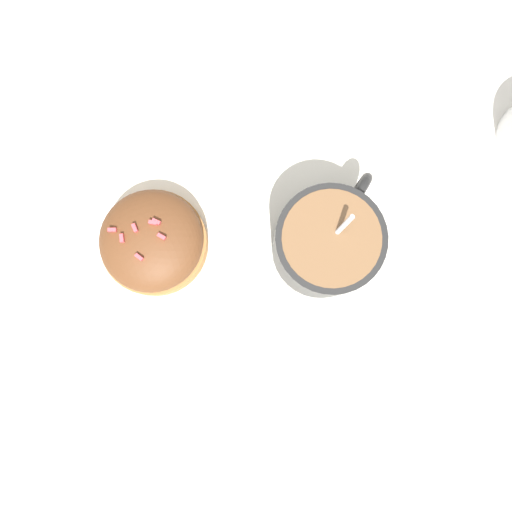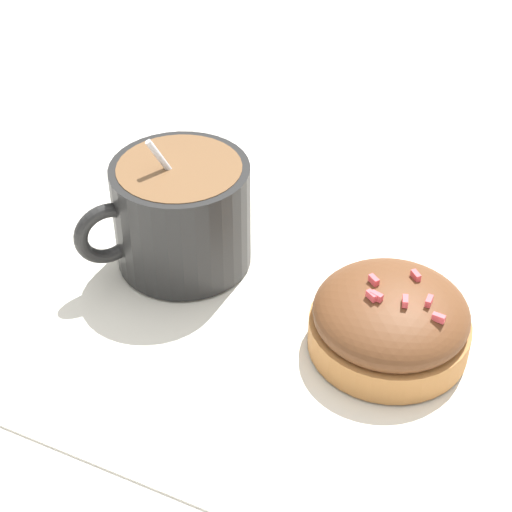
% 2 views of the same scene
% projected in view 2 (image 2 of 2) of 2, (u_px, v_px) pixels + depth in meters
% --- Properties ---
extents(ground_plane, '(3.00, 3.00, 0.00)m').
position_uv_depth(ground_plane, '(276.00, 307.00, 0.54)').
color(ground_plane, silver).
extents(paper_napkin, '(0.35, 0.33, 0.00)m').
position_uv_depth(paper_napkin, '(276.00, 305.00, 0.54)').
color(paper_napkin, white).
rests_on(paper_napkin, ground_plane).
extents(coffee_cup, '(0.09, 0.11, 0.09)m').
position_uv_depth(coffee_cup, '(180.00, 211.00, 0.55)').
color(coffee_cup, black).
rests_on(coffee_cup, paper_napkin).
extents(frosted_pastry, '(0.09, 0.09, 0.05)m').
position_uv_depth(frosted_pastry, '(389.00, 321.00, 0.49)').
color(frosted_pastry, '#B2753D').
rests_on(frosted_pastry, paper_napkin).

